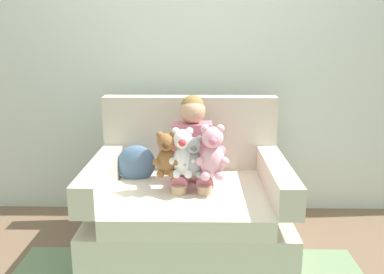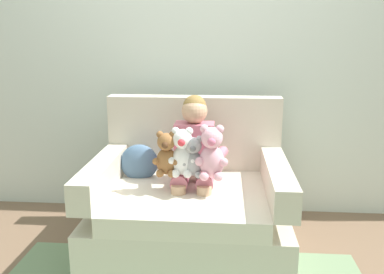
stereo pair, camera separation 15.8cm
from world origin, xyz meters
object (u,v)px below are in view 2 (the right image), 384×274
seated_child (194,152)px  plush_pink (212,154)px  plush_grey (193,158)px  plush_brown (166,155)px  throw_pillow (139,163)px  plush_white (182,153)px  armchair (190,206)px

seated_child → plush_pink: 0.24m
seated_child → plush_grey: size_ratio=3.20×
plush_brown → throw_pillow: size_ratio=1.08×
plush_white → throw_pillow: size_ratio=1.18×
armchair → plush_brown: size_ratio=4.42×
throw_pillow → armchair: bearing=-21.8°
plush_white → plush_grey: bearing=5.0°
plush_brown → plush_grey: bearing=12.5°
armchair → plush_brown: bearing=-137.7°
seated_child → plush_grey: bearing=-86.7°
seated_child → plush_brown: 0.23m
seated_child → plush_white: seated_child is taller
plush_brown → plush_white: plush_white is taller
armchair → plush_white: armchair is taller
plush_brown → seated_child: bearing=61.5°
armchair → plush_brown: armchair is taller
armchair → seated_child: 0.36m
plush_brown → plush_white: bearing=16.2°
plush_brown → plush_grey: 0.17m
armchair → plush_white: 0.42m
armchair → seated_child: bearing=63.1°
plush_white → plush_brown: bearing=-166.1°
plush_grey → plush_white: 0.07m
plush_pink → plush_white: size_ratio=1.09×
armchair → throw_pillow: (-0.36, 0.15, 0.25)m
seated_child → plush_white: 0.18m
plush_pink → throw_pillow: size_ratio=1.28×
armchair → plush_grey: bearing=-75.2°
plush_white → throw_pillow: 0.45m
seated_child → throw_pillow: 0.41m
throw_pillow → plush_white: bearing=-38.9°
plush_brown → plush_grey: plush_brown is taller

